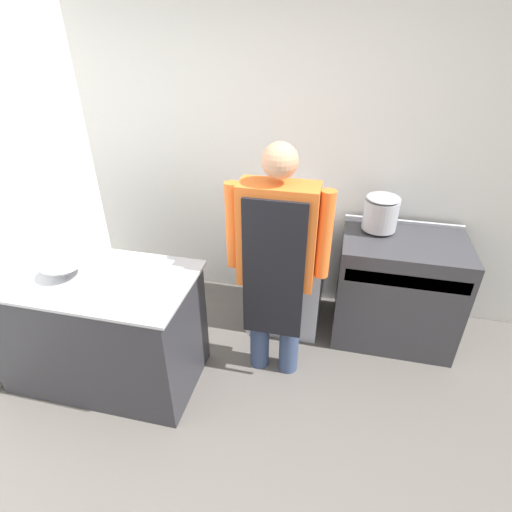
% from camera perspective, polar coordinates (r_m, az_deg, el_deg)
% --- Properties ---
extents(ground_plane, '(14.00, 14.00, 0.00)m').
position_cam_1_polar(ground_plane, '(2.57, -9.38, -31.49)').
color(ground_plane, '#5B5651').
extents(wall_back, '(8.00, 0.05, 2.70)m').
position_cam_1_polar(wall_back, '(3.31, 1.92, 14.81)').
color(wall_back, white).
rests_on(wall_back, ground_plane).
extents(prep_counter, '(1.33, 0.70, 0.86)m').
position_cam_1_polar(prep_counter, '(2.98, -21.14, -9.60)').
color(prep_counter, '#2D2D33').
rests_on(prep_counter, ground_plane).
extents(stove, '(0.90, 0.63, 0.89)m').
position_cam_1_polar(stove, '(3.32, 19.40, -4.48)').
color(stove, '#38383D').
rests_on(stove, ground_plane).
extents(fridge_unit, '(0.58, 0.62, 0.81)m').
position_cam_1_polar(fridge_unit, '(3.34, 4.52, -2.95)').
color(fridge_unit, silver).
rests_on(fridge_unit, ground_plane).
extents(person_cook, '(0.66, 0.24, 1.69)m').
position_cam_1_polar(person_cook, '(2.53, 2.97, -0.09)').
color(person_cook, '#38476B').
rests_on(person_cook, ground_plane).
extents(mixing_bowl, '(0.26, 0.26, 0.09)m').
position_cam_1_polar(mixing_bowl, '(2.77, -25.70, -1.81)').
color(mixing_bowl, '#B2B5BC').
rests_on(mixing_bowl, prep_counter).
extents(small_bowl, '(0.17, 0.17, 0.06)m').
position_cam_1_polar(small_bowl, '(2.96, -24.49, 0.25)').
color(small_bowl, '#B2B5BC').
rests_on(small_bowl, prep_counter).
extents(stock_pot, '(0.25, 0.25, 0.27)m').
position_cam_1_polar(stock_pot, '(3.11, 17.43, 6.02)').
color(stock_pot, '#B2B5BC').
rests_on(stock_pot, stove).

